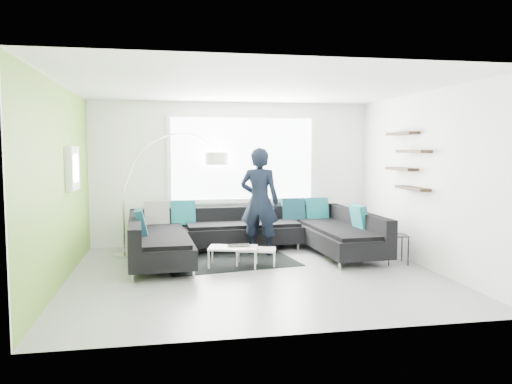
# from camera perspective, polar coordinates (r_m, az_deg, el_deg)

# --- Properties ---
(ground) EXTENTS (5.50, 5.50, 0.00)m
(ground) POSITION_cam_1_polar(r_m,az_deg,el_deg) (7.65, -0.11, -9.36)
(ground) COLOR gray
(ground) RESTS_ON ground
(room_shell) EXTENTS (5.54, 5.04, 2.82)m
(room_shell) POSITION_cam_1_polar(r_m,az_deg,el_deg) (7.62, -0.11, 4.34)
(room_shell) COLOR white
(room_shell) RESTS_ON ground
(sectional_sofa) EXTENTS (4.26, 2.76, 0.89)m
(sectional_sofa) POSITION_cam_1_polar(r_m,az_deg,el_deg) (8.69, -0.45, -4.97)
(sectional_sofa) COLOR black
(sectional_sofa) RESTS_ON ground
(rug) EXTENTS (2.38, 1.88, 0.01)m
(rug) POSITION_cam_1_polar(r_m,az_deg,el_deg) (8.54, -3.24, -7.80)
(rug) COLOR black
(rug) RESTS_ON ground
(coffee_table) EXTENTS (1.10, 0.80, 0.33)m
(coffee_table) POSITION_cam_1_polar(r_m,az_deg,el_deg) (8.12, -1.30, -7.34)
(coffee_table) COLOR silver
(coffee_table) RESTS_ON ground
(arc_lamp) EXTENTS (2.21, 1.37, 2.18)m
(arc_lamp) POSITION_cam_1_polar(r_m,az_deg,el_deg) (9.00, -14.96, -0.31)
(arc_lamp) COLOR silver
(arc_lamp) RESTS_ON ground
(side_table) EXTENTS (0.40, 0.40, 0.48)m
(side_table) POSITION_cam_1_polar(r_m,az_deg,el_deg) (8.60, 15.67, -6.29)
(side_table) COLOR black
(side_table) RESTS_ON ground
(person) EXTENTS (1.04, 0.98, 1.92)m
(person) POSITION_cam_1_polar(r_m,az_deg,el_deg) (8.87, 0.40, -1.08)
(person) COLOR black
(person) RESTS_ON ground
(laptop) EXTENTS (0.37, 0.24, 0.03)m
(laptop) POSITION_cam_1_polar(r_m,az_deg,el_deg) (8.03, -1.92, -6.19)
(laptop) COLOR black
(laptop) RESTS_ON coffee_table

